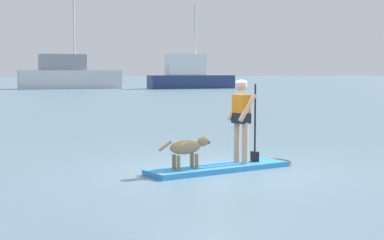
# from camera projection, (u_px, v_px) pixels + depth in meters

# --- Properties ---
(ground_plane) EXTENTS (400.00, 400.00, 0.00)m
(ground_plane) POSITION_uv_depth(u_px,v_px,m) (218.00, 171.00, 11.46)
(ground_plane) COLOR slate
(paddleboard) EXTENTS (3.23, 0.91, 0.10)m
(paddleboard) POSITION_uv_depth(u_px,v_px,m) (228.00, 167.00, 11.58)
(paddleboard) COLOR #338CD8
(paddleboard) RESTS_ON ground_plane
(person_paddler) EXTENTS (0.62, 0.49, 1.63)m
(person_paddler) POSITION_uv_depth(u_px,v_px,m) (242.00, 115.00, 11.68)
(person_paddler) COLOR tan
(person_paddler) RESTS_ON paddleboard
(dog) EXTENTS (1.12, 0.26, 0.57)m
(dog) POSITION_uv_depth(u_px,v_px,m) (188.00, 148.00, 11.03)
(dog) COLOR #997A51
(dog) RESTS_ON paddleboard
(moored_boat_outer) EXTENTS (11.30, 4.92, 12.47)m
(moored_boat_outer) POSITION_uv_depth(u_px,v_px,m) (68.00, 75.00, 65.78)
(moored_boat_outer) COLOR silver
(moored_boat_outer) RESTS_ON ground_plane
(moored_boat_far_starboard) EXTENTS (9.80, 4.19, 9.15)m
(moored_boat_far_starboard) POSITION_uv_depth(u_px,v_px,m) (189.00, 76.00, 66.16)
(moored_boat_far_starboard) COLOR navy
(moored_boat_far_starboard) RESTS_ON ground_plane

